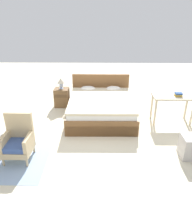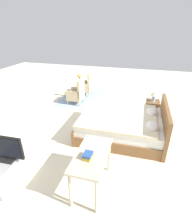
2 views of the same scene
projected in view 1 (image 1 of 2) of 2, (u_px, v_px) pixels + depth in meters
The scene contains 7 objects.
ground_plane at pixel (94, 134), 5.32m from camera, with size 16.00×16.00×0.00m, color beige.
bed at pixel (101, 107), 6.10m from camera, with size 1.78×2.16×0.96m.
armchair_by_window_right at pixel (18, 141), 4.33m from camera, with size 0.55×0.55×0.92m.
nightstand at pixel (62, 97), 6.80m from camera, with size 0.44×0.41×0.56m.
table_lamp at pixel (61, 82), 6.59m from camera, with size 0.22×0.22×0.33m.
vanity_desk at pixel (173, 100), 5.65m from camera, with size 1.04×0.52×0.75m.
book_stack at pixel (178, 94), 5.56m from camera, with size 0.19×0.16×0.09m.
Camera 1 is at (0.13, -4.60, 2.73)m, focal length 35.00 mm.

